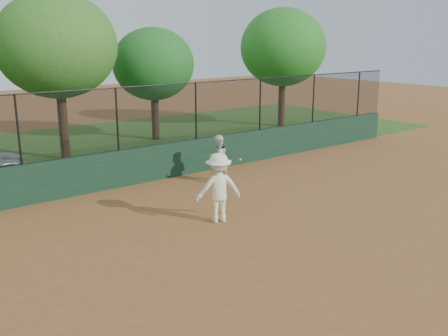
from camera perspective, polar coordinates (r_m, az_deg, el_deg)
ground at (r=12.03m, az=3.44°, el=-8.25°), size 80.00×80.00×0.00m
back_wall at (r=16.58m, az=-10.28°, el=0.20°), size 26.00×0.20×1.20m
grass_strip at (r=22.09m, az=-17.48°, el=1.78°), size 36.00×12.00×0.01m
player_second at (r=16.47m, az=-0.71°, el=1.05°), size 0.91×0.79×1.59m
player_main at (r=12.91m, az=-0.61°, el=-2.27°), size 1.35×1.06×1.83m
fence_assembly at (r=16.25m, az=-10.63°, el=5.78°), size 26.00×0.06×2.00m
tree_2 at (r=20.27m, az=-18.56°, el=13.10°), size 4.60×4.18×6.38m
tree_3 at (r=23.54m, az=-8.06°, el=11.65°), size 3.83×3.48×5.16m
tree_4 at (r=27.15m, az=6.78°, el=13.52°), size 4.70×4.27×6.21m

